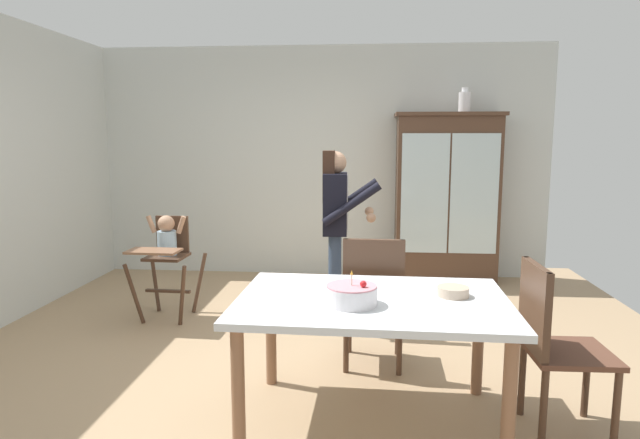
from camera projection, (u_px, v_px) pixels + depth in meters
name	position (u px, v px, depth m)	size (l,w,h in m)	color
ground_plane	(291.00, 358.00, 4.09)	(6.24, 6.24, 0.00)	tan
wall_back	(320.00, 162.00, 6.48)	(5.32, 0.06, 2.70)	silver
china_cabinet	(446.00, 198.00, 6.16)	(1.19, 0.48, 1.91)	#4C3323
ceramic_vase	(465.00, 102.00, 5.99)	(0.13, 0.13, 0.27)	white
high_chair_with_toddler	(167.00, 248.00, 4.92)	(0.59, 0.70, 0.95)	#4C3323
adult_person	(336.00, 216.00, 4.69)	(0.51, 0.49, 1.53)	#33425B
dining_table	(372.00, 313.00, 3.08)	(1.55, 1.07, 0.74)	silver
birthday_cake	(352.00, 295.00, 2.94)	(0.28, 0.28, 0.19)	white
serving_bowl	(453.00, 291.00, 3.11)	(0.18, 0.18, 0.06)	#C6AD93
dining_chair_far_side	(373.00, 293.00, 3.82)	(0.45, 0.45, 0.96)	#4C3323
dining_chair_right_end	(551.00, 337.00, 2.99)	(0.45, 0.45, 0.96)	#4C3323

